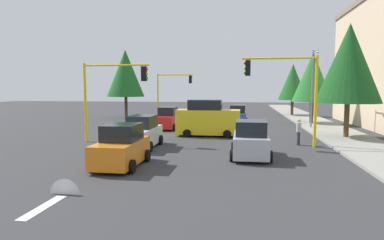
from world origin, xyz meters
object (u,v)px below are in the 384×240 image
Objects in this scene: car_orange at (121,147)px; tree_roadside_far at (293,82)px; traffic_signal_far_right at (172,86)px; tree_roadside_near at (349,63)px; delivery_van_yellow at (208,119)px; tree_opposite_side at (125,73)px; car_blue at (238,116)px; car_silver at (251,141)px; traffic_signal_near_left at (286,83)px; car_red at (167,119)px; tree_roadside_mid at (313,77)px; pedestrian_crossing at (299,131)px; street_lamp_curbside at (313,80)px; car_white at (142,133)px; traffic_signal_near_right at (111,86)px.

tree_roadside_far is at bearing 158.53° from car_orange.
traffic_signal_far_right is at bearing -75.22° from tree_roadside_far.
delivery_van_yellow is at bearing -90.00° from tree_roadside_near.
car_blue is at bearing 67.89° from tree_opposite_side.
car_silver is (27.70, -6.00, -3.53)m from tree_roadside_far.
delivery_van_yellow is (-4.00, -5.24, -2.71)m from traffic_signal_near_left.
car_red is (-7.82, -9.25, -3.10)m from traffic_signal_near_left.
tree_roadside_far is 33.10m from car_orange.
traffic_signal_near_left is at bearing -17.10° from tree_roadside_mid.
tree_roadside_mid is at bearing 79.22° from tree_opposite_side.
delivery_van_yellow is (14.00, 11.45, -4.15)m from tree_opposite_side.
tree_roadside_mid is 1.90× the size of car_orange.
tree_opposite_side is (2.00, -5.34, 1.57)m from traffic_signal_far_right.
delivery_van_yellow is 2.82× the size of pedestrian_crossing.
tree_opposite_side reaches higher than street_lamp_curbside.
car_silver is at bearing -20.16° from tree_roadside_mid.
tree_roadside_near reaches higher than tree_roadside_far.
traffic_signal_far_right is 23.08m from pedestrian_crossing.
traffic_signal_near_left is 1.47× the size of car_orange.
street_lamp_curbside is at bearing 67.45° from tree_opposite_side.
tree_roadside_mid reaches higher than car_red.
street_lamp_curbside is at bearing 122.67° from delivery_van_yellow.
tree_roadside_far reaches higher than pedestrian_crossing.
car_blue is (5.52, 13.60, -4.54)m from tree_opposite_side.
tree_roadside_near is at bearing 2.86° from tree_roadside_mid.
car_orange and car_white have the same top height.
tree_roadside_near is 10.86m from delivery_van_yellow.
tree_roadside_near is (14.00, 21.50, -0.02)m from tree_opposite_side.
street_lamp_curbside is 0.85× the size of tree_roadside_near.
traffic_signal_near_left is (0.00, 11.33, 0.21)m from traffic_signal_near_right.
tree_roadside_far is (-4.00, 15.16, 0.56)m from traffic_signal_far_right.
car_silver and car_orange have the same top height.
pedestrian_crossing is (3.29, 6.21, -0.37)m from delivery_van_yellow.
car_silver is 6.72m from car_orange.
traffic_signal_far_right is 0.66× the size of tree_roadside_near.
car_silver is 0.92× the size of car_white.
car_silver is (23.70, 9.17, -2.97)m from traffic_signal_far_right.
tree_roadside_mid is 1.08× the size of tree_roadside_far.
traffic_signal_near_right is at bearing -32.25° from tree_roadside_far.
traffic_signal_far_right is at bearing -132.33° from car_blue.
car_blue is at bearing -30.92° from tree_roadside_far.
delivery_van_yellow is 1.32× the size of car_red.
delivery_van_yellow is at bearing -14.23° from car_blue.
car_blue reaches higher than pedestrian_crossing.
car_white is at bearing 22.02° from tree_opposite_side.
tree_roadside_far is at bearing 149.08° from car_blue.
street_lamp_curbside reaches higher than car_blue.
tree_opposite_side is 1.22× the size of tree_roadside_far.
car_red is (-11.52, -7.06, -0.00)m from car_silver.
tree_opposite_side is 21.39m from tree_roadside_mid.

